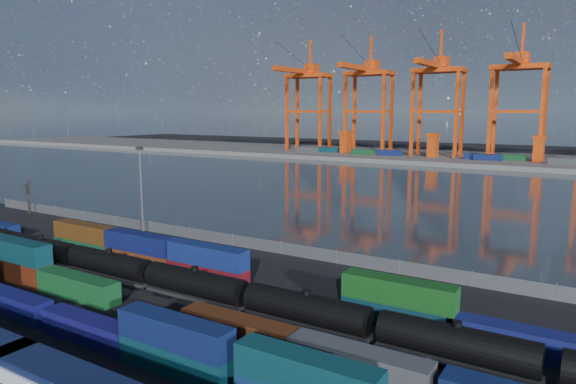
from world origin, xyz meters
The scene contains 13 objects.
ground centered at (0.00, 0.00, 0.00)m, with size 700.00×700.00×0.00m, color black.
harbor_water centered at (0.00, 105.00, 0.01)m, with size 700.00×700.00×0.00m, color #273239.
far_quay centered at (0.00, 210.00, 1.00)m, with size 700.00×70.00×2.00m, color #514F4C.
container_row_south centered at (-5.57, -9.52, 2.09)m, with size 139.14×2.41×5.13m.
container_row_mid centered at (-1.14, -2.07, 1.67)m, with size 142.20×2.64×5.64m.
container_row_north centered at (0.42, 10.35, 2.16)m, with size 141.19×2.51×5.35m.
tanker_string centered at (-12.87, 4.26, 2.26)m, with size 138.69×3.16×4.52m.
waterfront_fence centered at (0.00, 28.00, 1.00)m, with size 160.12×0.12×2.20m.
bare_tree centered at (-66.40, 25.75, 3.99)m, with size 2.09×2.14×8.01m.
yard_light_mast centered at (-30.00, 26.00, 9.30)m, with size 1.60×0.40×16.60m.
gantry_cranes centered at (-7.50, 203.39, 37.20)m, with size 198.34×44.82×60.69m.
quay_containers centered at (-11.00, 195.46, 3.30)m, with size 172.58×10.99×2.60m.
straddle_carriers centered at (-2.50, 200.00, 7.82)m, with size 140.00×7.00×11.10m.
Camera 1 is at (43.56, -40.61, 23.03)m, focal length 32.00 mm.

